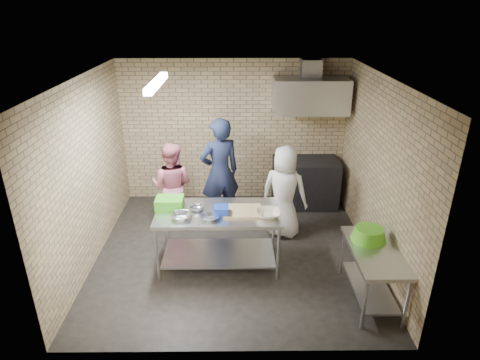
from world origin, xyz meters
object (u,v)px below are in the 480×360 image
prep_table (219,238)px  side_counter (372,274)px  blue_tub (221,211)px  stove (305,183)px  woman_pink (172,186)px  bottle_red (311,97)px  woman_white (284,192)px  green_crate (170,203)px  green_basin (369,234)px  man_navy (220,173)px

prep_table → side_counter: bearing=-21.6°
prep_table → blue_tub: 0.52m
stove → woman_pink: bearing=-161.9°
bottle_red → woman_pink: bearing=-157.3°
woman_pink → stove: bearing=-150.0°
side_counter → woman_white: size_ratio=0.77×
green_crate → bottle_red: size_ratio=2.19×
prep_table → green_basin: green_basin is taller
bottle_red → woman_pink: 2.94m
man_navy → woman_pink: bearing=-15.8°
green_basin → blue_tub: bearing=167.1°
blue_tub → green_basin: bearing=-12.9°
side_counter → woman_white: (-0.98, 1.66, 0.40)m
prep_table → green_basin: (2.00, -0.55, 0.39)m
stove → woman_pink: 2.54m
green_crate → green_basin: size_ratio=0.86×
blue_tub → green_crate: bearing=163.7°
green_crate → woman_white: woman_white is taller
green_basin → bottle_red: bearing=97.9°
side_counter → stove: 2.79m
prep_table → woman_pink: 1.47m
side_counter → blue_tub: (-1.97, 0.70, 0.57)m
green_crate → woman_pink: 1.08m
stove → man_navy: man_navy is taller
stove → bottle_red: (0.05, 0.24, 1.58)m
bottle_red → stove: bearing=-101.8°
green_basin → woman_white: size_ratio=0.30×
side_counter → prep_table: bearing=158.4°
blue_tub → green_basin: size_ratio=0.43×
stove → green_crate: size_ratio=3.05×
green_basin → woman_pink: woman_pink is taller
prep_table → blue_tub: bearing=-63.4°
stove → man_navy: size_ratio=0.63×
green_basin → woman_white: woman_white is taller
prep_table → green_basin: bearing=-15.3°
stove → bottle_red: bottle_red is taller
blue_tub → bottle_red: bottle_red is taller
stove → bottle_red: size_ratio=6.67×
bottle_red → green_basin: bearing=-82.1°
green_basin → bottle_red: (-0.38, 2.74, 1.19)m
woman_white → green_basin: bearing=146.4°
bottle_red → prep_table: bearing=-126.4°
side_counter → green_basin: green_basin is taller
prep_table → green_basin: 2.11m
blue_tub → bottle_red: 2.98m
woman_white → blue_tub: bearing=66.7°
woman_pink → woman_white: 1.89m
side_counter → blue_tub: blue_tub is taller
side_counter → woman_pink: 3.48m
blue_tub → woman_pink: woman_pink is taller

